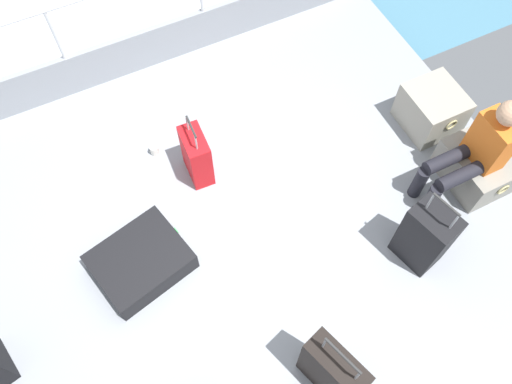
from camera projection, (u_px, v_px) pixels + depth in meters
ground_plane at (235, 242)px, 4.48m from camera, size 4.40×5.20×0.06m
gunwale_port at (141, 50)px, 5.20m from camera, size 0.06×5.20×0.45m
railing_port at (129, 6)px, 4.71m from camera, size 0.04×4.20×1.02m
sea_wake at (108, 5)px, 6.31m from camera, size 12.00×12.00×0.01m
cargo_crate_0 at (431, 109)px, 4.87m from camera, size 0.54×0.47×0.42m
cargo_crate_1 at (477, 166)px, 4.60m from camera, size 0.63×0.49×0.37m
passenger_seated at (476, 151)px, 4.23m from camera, size 0.34×0.66×1.07m
suitcase_0 at (332, 371)px, 3.62m from camera, size 0.49×0.32×0.86m
suitcase_2 at (425, 236)px, 4.11m from camera, size 0.42×0.34×0.89m
suitcase_4 at (196, 156)px, 4.55m from camera, size 0.36×0.20×0.70m
suitcase_5 at (141, 261)px, 4.25m from camera, size 0.74×0.84×0.22m
paper_cup at (154, 150)px, 4.84m from camera, size 0.08×0.08×0.10m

